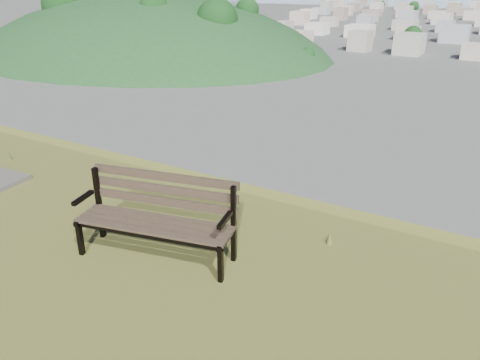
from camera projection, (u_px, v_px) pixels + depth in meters
The scene contains 3 objects.
park_bench at pixel (158, 213), 5.62m from camera, with size 2.00×1.02×1.00m.
green_wooded_hill at pixel (147, 53), 191.33m from camera, with size 178.26×142.61×89.13m.
city_trees at pixel (473, 22), 276.65m from camera, with size 406.52×387.20×9.98m.
Camera 1 is at (4.08, -1.88, 28.15)m, focal length 35.00 mm.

